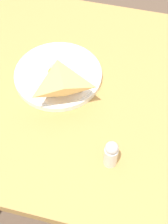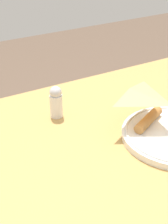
% 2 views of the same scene
% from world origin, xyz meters
% --- Properties ---
extents(dining_table, '(1.11, 0.74, 0.75)m').
position_xyz_m(dining_table, '(0.00, 0.00, 0.64)').
color(dining_table, tan).
rests_on(dining_table, ground_plane).
extents(salt_shaker, '(0.03, 0.03, 0.09)m').
position_xyz_m(salt_shaker, '(-0.02, 0.21, 0.80)').
color(salt_shaker, silver).
rests_on(salt_shaker, dining_table).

